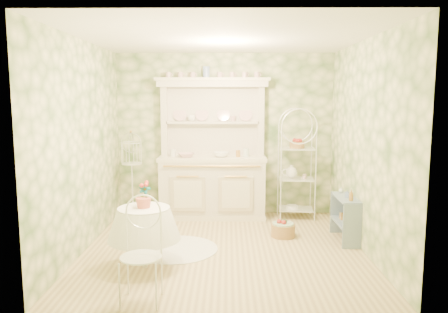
{
  "coord_description": "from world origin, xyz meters",
  "views": [
    {
      "loc": [
        0.06,
        -5.54,
        1.96
      ],
      "look_at": [
        0.0,
        0.5,
        1.15
      ],
      "focal_mm": 35.0,
      "sensor_mm": 36.0,
      "label": 1
    }
  ],
  "objects_px": {
    "side_shelf": "(345,220)",
    "birdcage_stand": "(132,178)",
    "bakers_rack": "(297,160)",
    "cafe_chair": "(141,258)",
    "round_table": "(144,235)",
    "floor_basket": "(283,229)",
    "kitchen_dresser": "(212,149)"
  },
  "relations": [
    {
      "from": "kitchen_dresser",
      "to": "floor_basket",
      "type": "relative_size",
      "value": 6.41
    },
    {
      "from": "kitchen_dresser",
      "to": "bakers_rack",
      "type": "relative_size",
      "value": 1.18
    },
    {
      "from": "round_table",
      "to": "birdcage_stand",
      "type": "bearing_deg",
      "value": 105.81
    },
    {
      "from": "bakers_rack",
      "to": "cafe_chair",
      "type": "height_order",
      "value": "bakers_rack"
    },
    {
      "from": "bakers_rack",
      "to": "floor_basket",
      "type": "xyz_separation_m",
      "value": [
        -0.33,
        -1.01,
        -0.85
      ]
    },
    {
      "from": "kitchen_dresser",
      "to": "bakers_rack",
      "type": "bearing_deg",
      "value": -1.29
    },
    {
      "from": "round_table",
      "to": "cafe_chair",
      "type": "bearing_deg",
      "value": -81.29
    },
    {
      "from": "birdcage_stand",
      "to": "cafe_chair",
      "type": "bearing_deg",
      "value": -76.22
    },
    {
      "from": "round_table",
      "to": "birdcage_stand",
      "type": "height_order",
      "value": "birdcage_stand"
    },
    {
      "from": "bakers_rack",
      "to": "round_table",
      "type": "height_order",
      "value": "bakers_rack"
    },
    {
      "from": "bakers_rack",
      "to": "side_shelf",
      "type": "height_order",
      "value": "bakers_rack"
    },
    {
      "from": "round_table",
      "to": "floor_basket",
      "type": "distance_m",
      "value": 2.12
    },
    {
      "from": "side_shelf",
      "to": "round_table",
      "type": "bearing_deg",
      "value": -160.06
    },
    {
      "from": "kitchen_dresser",
      "to": "side_shelf",
      "type": "height_order",
      "value": "kitchen_dresser"
    },
    {
      "from": "bakers_rack",
      "to": "side_shelf",
      "type": "xyz_separation_m",
      "value": [
        0.51,
        -1.16,
        -0.68
      ]
    },
    {
      "from": "bakers_rack",
      "to": "floor_basket",
      "type": "distance_m",
      "value": 1.36
    },
    {
      "from": "kitchen_dresser",
      "to": "side_shelf",
      "type": "distance_m",
      "value": 2.38
    },
    {
      "from": "round_table",
      "to": "cafe_chair",
      "type": "height_order",
      "value": "cafe_chair"
    },
    {
      "from": "kitchen_dresser",
      "to": "floor_basket",
      "type": "distance_m",
      "value": 1.8
    },
    {
      "from": "side_shelf",
      "to": "birdcage_stand",
      "type": "height_order",
      "value": "birdcage_stand"
    },
    {
      "from": "side_shelf",
      "to": "birdcage_stand",
      "type": "bearing_deg",
      "value": 159.77
    },
    {
      "from": "cafe_chair",
      "to": "birdcage_stand",
      "type": "distance_m",
      "value": 3.06
    },
    {
      "from": "cafe_chair",
      "to": "floor_basket",
      "type": "xyz_separation_m",
      "value": [
        1.62,
        2.02,
        -0.33
      ]
    },
    {
      "from": "bakers_rack",
      "to": "cafe_chair",
      "type": "relative_size",
      "value": 2.18
    },
    {
      "from": "kitchen_dresser",
      "to": "birdcage_stand",
      "type": "xyz_separation_m",
      "value": [
        -1.3,
        -0.1,
        -0.48
      ]
    },
    {
      "from": "kitchen_dresser",
      "to": "round_table",
      "type": "relative_size",
      "value": 2.91
    },
    {
      "from": "birdcage_stand",
      "to": "floor_basket",
      "type": "distance_m",
      "value": 2.59
    },
    {
      "from": "round_table",
      "to": "bakers_rack",
      "type": "bearing_deg",
      "value": 46.13
    },
    {
      "from": "kitchen_dresser",
      "to": "bakers_rack",
      "type": "distance_m",
      "value": 1.39
    },
    {
      "from": "bakers_rack",
      "to": "round_table",
      "type": "xyz_separation_m",
      "value": [
        -2.08,
        -2.17,
        -0.57
      ]
    },
    {
      "from": "side_shelf",
      "to": "floor_basket",
      "type": "relative_size",
      "value": 1.9
    },
    {
      "from": "bakers_rack",
      "to": "birdcage_stand",
      "type": "xyz_separation_m",
      "value": [
        -2.68,
        -0.07,
        -0.3
      ]
    }
  ]
}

